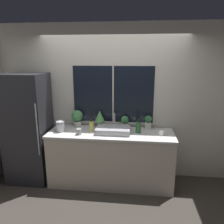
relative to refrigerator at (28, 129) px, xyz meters
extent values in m
plane|color=#38332D|center=(1.44, -0.31, -0.94)|extent=(14.00, 14.00, 0.00)
cube|color=beige|center=(1.44, 0.40, 0.41)|extent=(8.00, 0.06, 2.70)
cube|color=black|center=(1.44, 0.36, 0.56)|extent=(1.41, 0.01, 0.99)
cube|color=beige|center=(1.44, 0.36, 0.56)|extent=(0.02, 0.01, 0.99)
cube|color=beige|center=(1.44, 0.36, 0.05)|extent=(1.47, 0.04, 0.03)
cube|color=beige|center=(-0.63, 1.19, 0.41)|extent=(0.06, 7.00, 2.70)
cube|color=beige|center=(3.51, 1.19, 0.41)|extent=(0.06, 7.00, 2.70)
cube|color=beige|center=(1.44, 0.01, -0.50)|extent=(2.06, 0.64, 0.89)
cube|color=silver|center=(1.44, 0.01, -0.03)|extent=(2.08, 0.66, 0.03)
cube|color=#232328|center=(0.00, 0.00, 0.00)|extent=(0.70, 0.60, 1.88)
cylinder|color=silver|center=(0.32, -0.31, 0.09)|extent=(0.02, 0.02, 0.85)
cube|color=#ADADB2|center=(1.48, 0.01, 0.03)|extent=(0.56, 0.38, 0.09)
cylinder|color=#B7B7BC|center=(1.48, 0.23, 0.00)|extent=(0.04, 0.04, 0.03)
cylinder|color=#B7B7BC|center=(1.48, 0.23, 0.14)|extent=(0.02, 0.02, 0.25)
cylinder|color=silver|center=(0.81, 0.26, 0.03)|extent=(0.13, 0.13, 0.10)
sphere|color=#478E4C|center=(0.81, 0.26, 0.18)|extent=(0.20, 0.20, 0.20)
cylinder|color=silver|center=(1.21, 0.26, 0.04)|extent=(0.10, 0.10, 0.10)
cone|color=#569951|center=(1.21, 0.26, 0.19)|extent=(0.18, 0.18, 0.20)
cylinder|color=silver|center=(1.66, 0.26, 0.03)|extent=(0.13, 0.13, 0.09)
sphere|color=#387A3D|center=(1.66, 0.26, 0.14)|extent=(0.13, 0.13, 0.13)
cylinder|color=silver|center=(2.06, 0.26, 0.04)|extent=(0.10, 0.10, 0.12)
sphere|color=#2D6638|center=(2.06, 0.26, 0.16)|extent=(0.12, 0.12, 0.12)
cylinder|color=#DBD14C|center=(1.11, 0.02, 0.07)|extent=(0.06, 0.06, 0.17)
cylinder|color=black|center=(1.11, 0.02, 0.18)|extent=(0.03, 0.03, 0.05)
cylinder|color=#235128|center=(1.89, 0.05, 0.08)|extent=(0.08, 0.08, 0.19)
cylinder|color=black|center=(1.89, 0.05, 0.20)|extent=(0.04, 0.04, 0.05)
cylinder|color=gray|center=(0.94, -0.15, 0.03)|extent=(0.08, 0.08, 0.10)
cylinder|color=white|center=(2.26, -0.03, 0.02)|extent=(0.08, 0.08, 0.08)
cylinder|color=#B2B2B7|center=(0.60, -0.04, 0.07)|extent=(0.14, 0.14, 0.18)
cone|color=#B2B2B7|center=(0.60, -0.04, 0.17)|extent=(0.12, 0.12, 0.02)
camera|label=1|loc=(1.84, -3.39, 1.21)|focal=35.00mm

